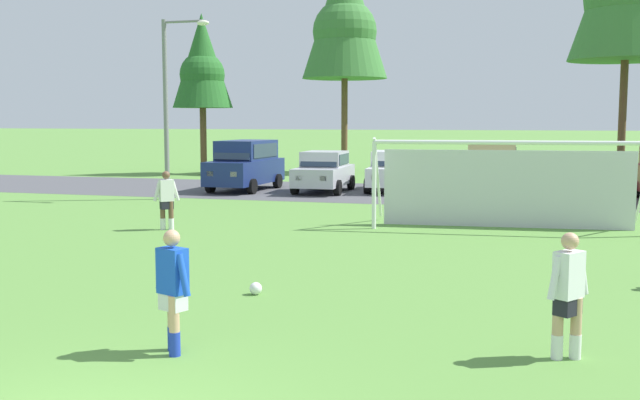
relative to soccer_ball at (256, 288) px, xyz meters
name	(u,v)px	position (x,y,z in m)	size (l,w,h in m)	color
ground_plane	(376,226)	(0.34, 8.84, -0.11)	(400.00, 400.00, 0.00)	#598C3D
parking_lot_strip	(423,194)	(0.34, 18.44, -0.11)	(52.00, 8.40, 0.01)	#4C4C51
soccer_ball	(256,288)	(0.00, 0.00, 0.00)	(0.22, 0.22, 0.22)	white
soccer_goal	(507,183)	(3.96, 9.40, 1.18)	(7.56, 2.58, 2.57)	white
player_midfield_center	(568,296)	(5.08, -2.18, 0.71)	(0.56, 0.60, 1.64)	tan
player_defender_far	(167,200)	(-5.13, 6.53, 0.71)	(0.64, 0.52, 1.64)	brown
player_winger_left	(173,292)	(0.13, -3.34, 0.71)	(0.68, 0.43, 1.64)	tan
parked_car_slot_far_left	(245,165)	(-7.31, 17.95, 1.00)	(2.29, 4.68, 2.16)	navy
parked_car_slot_left	(324,171)	(-3.81, 18.12, 0.77)	(2.12, 4.25, 1.72)	#B2B2BC
parked_car_slot_center_left	(393,171)	(-1.08, 19.28, 0.77)	(2.27, 4.32, 1.72)	silver
parked_car_slot_center	(491,169)	(3.08, 17.83, 1.00)	(2.35, 4.71, 2.16)	tan
parked_car_slot_center_right	(558,174)	(5.67, 19.42, 0.77)	(2.05, 4.21, 1.72)	red
tree_left_edge	(202,64)	(-13.17, 26.35, 6.01)	(3.34, 3.34, 8.92)	brown
tree_mid_left	(345,16)	(-5.77, 29.45, 8.78)	(4.85, 4.85, 12.92)	brown
street_lamp	(170,107)	(-8.66, 13.72, 3.42)	(2.00, 0.32, 6.80)	slate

